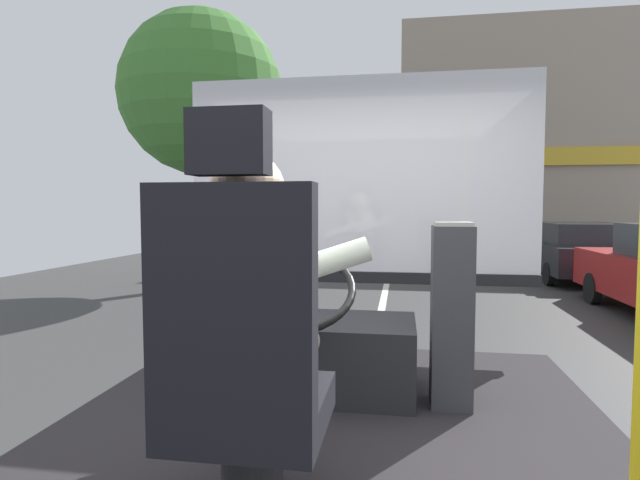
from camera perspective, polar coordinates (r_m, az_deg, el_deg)
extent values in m
cube|color=#333333|center=(10.94, 7.55, -5.10)|extent=(18.00, 44.00, 0.05)
cube|color=silver|center=(10.93, 7.55, -4.96)|extent=(0.12, 39.60, 0.00)
cube|color=black|center=(2.28, 0.57, -23.51)|extent=(2.60, 3.20, 0.06)
cylinder|color=black|center=(1.82, -7.64, -24.65)|extent=(0.20, 0.20, 0.30)
cube|color=black|center=(1.73, -7.70, -18.50)|extent=(0.48, 0.48, 0.12)
cube|color=black|center=(1.44, -10.05, -6.80)|extent=(0.48, 0.10, 0.66)
cube|color=black|center=(1.43, -10.25, 10.82)|extent=(0.22, 0.10, 0.18)
cylinder|color=#332D28|center=(1.79, -3.56, -13.21)|extent=(0.14, 0.47, 0.14)
cylinder|color=#332D28|center=(1.84, -9.19, -12.80)|extent=(0.14, 0.47, 0.14)
cylinder|color=silver|center=(1.60, -8.12, -7.87)|extent=(0.31, 0.31, 0.54)
cube|color=maroon|center=(1.74, -6.55, -4.75)|extent=(0.06, 0.01, 0.34)
sphere|color=beige|center=(1.57, -8.24, 5.68)|extent=(0.23, 0.23, 0.23)
cylinder|color=silver|center=(1.81, -2.82, -3.62)|extent=(0.56, 0.20, 0.25)
cylinder|color=silver|center=(1.86, -8.58, -3.47)|extent=(0.56, 0.20, 0.25)
cube|color=black|center=(2.85, -0.68, -12.85)|extent=(1.10, 0.56, 0.40)
cylinder|color=black|center=(2.42, -2.23, -9.09)|extent=(0.07, 0.25, 0.35)
torus|color=black|center=(2.30, -2.71, -5.84)|extent=(0.55, 0.48, 0.32)
cylinder|color=black|center=(2.30, -2.71, -5.84)|extent=(0.15, 0.15, 0.11)
cube|color=#333338|center=(2.67, 14.67, -8.35)|extent=(0.20, 0.22, 0.92)
cube|color=#9E9993|center=(2.61, 14.84, 1.77)|extent=(0.18, 0.20, 0.02)
cube|color=silver|center=(3.64, 4.45, 7.43)|extent=(2.50, 0.01, 1.40)
cube|color=black|center=(3.67, 4.39, -4.17)|extent=(2.50, 0.08, 0.08)
cylinder|color=#4C3828|center=(10.65, -13.05, 2.53)|extent=(0.33, 0.33, 2.89)
sphere|color=#3B732D|center=(10.90, -13.25, 15.84)|extent=(3.28, 3.28, 3.28)
cube|color=gray|center=(21.57, 22.64, 9.92)|extent=(9.92, 5.54, 8.17)
cube|color=gold|center=(18.76, 24.60, 8.60)|extent=(9.53, 0.12, 0.60)
cylinder|color=black|center=(9.80, 28.49, -4.84)|extent=(0.14, 0.53, 0.53)
cube|color=black|center=(13.11, 27.04, -1.52)|extent=(1.98, 4.13, 0.60)
cube|color=#282D33|center=(12.84, 27.45, 0.73)|extent=(1.63, 2.27, 0.46)
cylinder|color=black|center=(14.64, 28.99, -2.25)|extent=(0.14, 0.49, 0.49)
cylinder|color=black|center=(14.12, 21.77, -2.25)|extent=(0.14, 0.49, 0.49)
cylinder|color=black|center=(11.65, 24.51, -3.53)|extent=(0.14, 0.49, 0.49)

